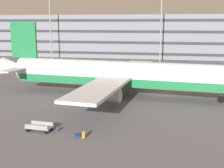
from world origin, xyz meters
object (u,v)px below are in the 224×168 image
(airliner, at_px, (124,75))
(baggage_cart, at_px, (39,127))
(suitcase_large, at_px, (83,135))
(suitcase_scuffed, at_px, (78,135))
(backpack_orange, at_px, (58,129))
(backpack_teal, at_px, (47,131))

(airliner, bearing_deg, baggage_cart, -110.01)
(airliner, xyz_separation_m, suitcase_large, (-1.06, -17.54, -2.77))
(airliner, relative_size, suitcase_large, 44.71)
(suitcase_large, bearing_deg, suitcase_scuffed, 153.12)
(backpack_orange, xyz_separation_m, backpack_teal, (-0.79, -0.81, 0.03))
(suitcase_scuffed, height_order, suitcase_large, suitcase_large)
(suitcase_large, bearing_deg, backpack_teal, 170.26)
(airliner, bearing_deg, backpack_teal, -106.50)
(backpack_orange, bearing_deg, suitcase_large, -25.23)
(suitcase_large, bearing_deg, backpack_orange, 154.77)
(suitcase_large, distance_m, backpack_orange, 3.49)
(backpack_teal, bearing_deg, suitcase_large, -9.74)
(airliner, relative_size, suitcase_scuffed, 46.94)
(backpack_orange, distance_m, backpack_teal, 1.13)
(airliner, height_order, suitcase_large, airliner)
(suitcase_large, xyz_separation_m, backpack_orange, (-3.15, 1.49, -0.17))
(suitcase_scuffed, distance_m, suitcase_large, 0.81)
(suitcase_scuffed, relative_size, baggage_cart, 0.26)
(airliner, bearing_deg, backpack_orange, -104.69)
(suitcase_large, distance_m, baggage_cart, 5.06)
(airliner, height_order, baggage_cart, airliner)
(suitcase_scuffed, height_order, backpack_orange, backpack_orange)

